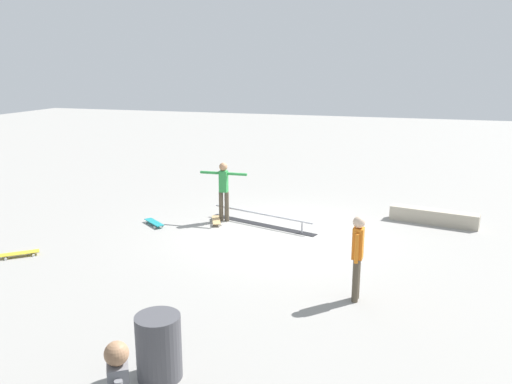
# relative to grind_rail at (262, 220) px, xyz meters

# --- Properties ---
(ground_plane) EXTENTS (60.00, 60.00, 0.00)m
(ground_plane) POSITION_rel_grind_rail_xyz_m (-0.60, 0.54, -0.14)
(ground_plane) COLOR gray
(grind_rail) EXTENTS (3.07, 1.14, 0.32)m
(grind_rail) POSITION_rel_grind_rail_xyz_m (0.00, 0.00, 0.00)
(grind_rail) COLOR black
(grind_rail) RESTS_ON ground_plane
(skate_ledge) EXTENTS (2.25, 0.79, 0.37)m
(skate_ledge) POSITION_rel_grind_rail_xyz_m (-4.26, -1.45, 0.05)
(skate_ledge) COLOR #B2A893
(skate_ledge) RESTS_ON ground_plane
(skater_main) EXTENTS (1.27, 0.22, 1.58)m
(skater_main) POSITION_rel_grind_rail_xyz_m (1.06, -0.05, 0.78)
(skater_main) COLOR brown
(skater_main) RESTS_ON ground_plane
(skateboard_main) EXTENTS (0.51, 0.81, 0.09)m
(skateboard_main) POSITION_rel_grind_rail_xyz_m (1.20, 0.18, -0.06)
(skateboard_main) COLOR tan
(skateboard_main) RESTS_ON ground_plane
(bystander_orange_shirt) EXTENTS (0.21, 0.35, 1.55)m
(bystander_orange_shirt) POSITION_rel_grind_rail_xyz_m (-2.83, 3.70, 0.73)
(bystander_orange_shirt) COLOR brown
(bystander_orange_shirt) RESTS_ON ground_plane
(loose_skateboard_teal) EXTENTS (0.76, 0.64, 0.09)m
(loose_skateboard_teal) POSITION_rel_grind_rail_xyz_m (2.66, 0.84, -0.06)
(loose_skateboard_teal) COLOR teal
(loose_skateboard_teal) RESTS_ON ground_plane
(loose_skateboard_yellow) EXTENTS (0.74, 0.67, 0.09)m
(loose_skateboard_yellow) POSITION_rel_grind_rail_xyz_m (4.37, 3.73, -0.06)
(loose_skateboard_yellow) COLOR yellow
(loose_skateboard_yellow) RESTS_ON ground_plane
(trash_bin) EXTENTS (0.60, 0.60, 0.88)m
(trash_bin) POSITION_rel_grind_rail_xyz_m (-0.62, 6.81, 0.30)
(trash_bin) COLOR #47474C
(trash_bin) RESTS_ON ground_plane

